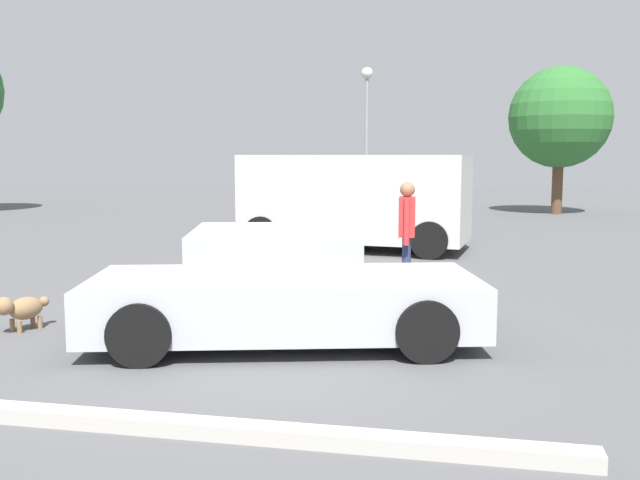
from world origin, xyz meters
name	(u,v)px	position (x,y,z in m)	size (l,w,h in m)	color
ground_plane	(256,342)	(0.00, 0.00, 0.00)	(80.00, 80.00, 0.00)	#515154
sedan_foreground	(282,290)	(0.28, 0.12, 0.58)	(4.55, 2.80, 1.26)	#B7BABF
dog	(21,308)	(-2.85, -0.06, 0.27)	(0.42, 0.65, 0.44)	olive
van_white	(356,198)	(-0.07, 7.94, 1.12)	(5.06, 2.74, 2.07)	silver
pedestrian	(407,227)	(1.40, 3.32, 0.99)	(0.26, 0.57, 1.66)	navy
parking_curb	(157,424)	(0.00, -2.58, 0.06)	(6.33, 0.20, 0.12)	#B7B2A8
light_post_near	(367,111)	(-1.42, 19.76, 3.76)	(0.44, 0.44, 5.41)	gray
tree_back_left	(560,118)	(5.54, 18.65, 3.38)	(3.53, 3.53, 5.15)	brown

